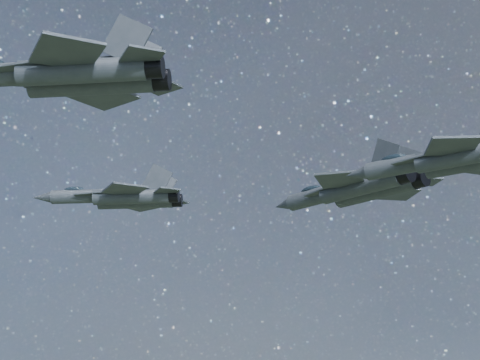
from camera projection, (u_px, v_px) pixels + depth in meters
The scene contains 4 objects.
jet_lead at pixel (121, 197), 89.02m from camera, with size 17.44×11.47×4.48m.
jet_left at pixel (356, 189), 80.18m from camera, with size 20.01×13.39×5.06m.
jet_right at pixel (66, 75), 56.31m from camera, with size 18.86×12.46×4.82m.
jet_slot at pixel (454, 158), 65.17m from camera, with size 17.44×12.18×4.39m.
Camera 1 is at (33.35, -62.41, 130.20)m, focal length 60.00 mm.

